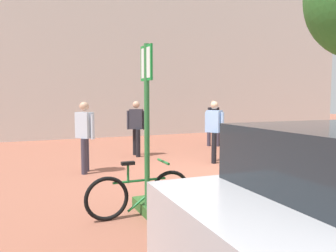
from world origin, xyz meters
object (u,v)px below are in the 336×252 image
object	(u,v)px
person_suited_navy	(136,125)
parking_sign_post	(147,106)
bike_rack_cluster	(256,136)
person_suited_dark	(213,120)
bollard_steel	(233,137)
person_shirt_blue	(214,128)
person_casual_tan	(85,132)
bike_at_sign	(140,194)

from	to	relation	value
person_suited_navy	parking_sign_post	bearing A→B (deg)	-106.85
bike_rack_cluster	person_suited_dark	xyz separation A→B (m)	(-1.77, 0.32, 0.64)
person_suited_navy	bollard_steel	bearing A→B (deg)	-1.40
person_suited_dark	person_shirt_blue	xyz separation A→B (m)	(-1.68, -2.74, 0.00)
person_suited_dark	person_casual_tan	bearing A→B (deg)	-153.48
parking_sign_post	person_casual_tan	distance (m)	3.49
parking_sign_post	person_shirt_blue	size ratio (longest dim) A/B	1.51
parking_sign_post	person_suited_navy	xyz separation A→B (m)	(1.56, 5.16, -0.70)
person_suited_dark	person_suited_navy	size ratio (longest dim) A/B	1.00
person_suited_dark	person_shirt_blue	world-z (taller)	same
bike_rack_cluster	person_casual_tan	distance (m)	7.40
bollard_steel	person_shirt_blue	size ratio (longest dim) A/B	0.52
parking_sign_post	bollard_steel	bearing A→B (deg)	44.60
bike_rack_cluster	person_suited_navy	size ratio (longest dim) A/B	1.85
bike_at_sign	person_casual_tan	size ratio (longest dim) A/B	0.98
person_suited_dark	person_suited_navy	world-z (taller)	same
parking_sign_post	bike_rack_cluster	world-z (taller)	parking_sign_post
parking_sign_post	person_shirt_blue	distance (m)	4.66
bike_at_sign	person_suited_navy	bearing A→B (deg)	72.00
person_casual_tan	bike_at_sign	bearing A→B (deg)	-85.95
bike_at_sign	person_suited_dark	size ratio (longest dim) A/B	0.98
person_suited_dark	person_shirt_blue	size ratio (longest dim) A/B	1.00
parking_sign_post	person_suited_navy	distance (m)	5.44
parking_sign_post	person_casual_tan	world-z (taller)	parking_sign_post
bike_at_sign	bike_rack_cluster	xyz separation A→B (m)	(6.77, 5.64, -0.00)
parking_sign_post	bike_at_sign	size ratio (longest dim) A/B	1.54
bollard_steel	person_casual_tan	bearing A→B (deg)	-163.04
bike_rack_cluster	person_suited_navy	world-z (taller)	person_suited_navy
person_suited_navy	person_casual_tan	size ratio (longest dim) A/B	1.00
bike_rack_cluster	person_casual_tan	bearing A→B (deg)	-161.89
bike_at_sign	bike_rack_cluster	bearing A→B (deg)	39.76
bollard_steel	person_casual_tan	distance (m)	5.75
parking_sign_post	person_suited_dark	bearing A→B (deg)	50.80
person_suited_navy	person_casual_tan	bearing A→B (deg)	-137.15
bike_at_sign	bollard_steel	bearing A→B (deg)	43.74
bollard_steel	parking_sign_post	bearing A→B (deg)	-135.40
bike_rack_cluster	bollard_steel	size ratio (longest dim) A/B	3.53
parking_sign_post	person_suited_navy	world-z (taller)	parking_sign_post
person_suited_navy	person_casual_tan	distance (m)	2.58
person_casual_tan	person_shirt_blue	size ratio (longest dim) A/B	1.00
bollard_steel	person_shirt_blue	distance (m)	2.67
bike_rack_cluster	person_shirt_blue	world-z (taller)	person_shirt_blue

